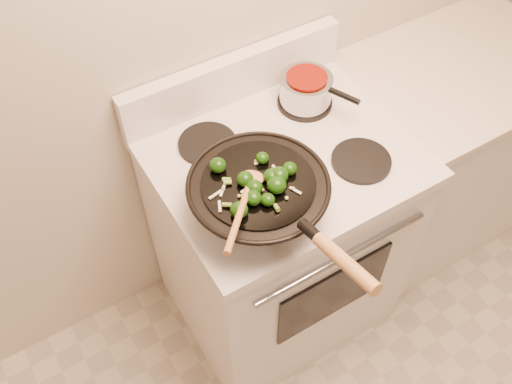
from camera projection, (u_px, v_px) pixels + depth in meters
stove at (278, 236)px, 2.08m from camera, size 0.78×0.67×1.08m
counter_unit at (430, 155)px, 2.35m from camera, size 0.90×0.62×0.91m
wok at (259, 196)px, 1.53m from camera, size 0.38×0.64×0.22m
stirfry at (259, 182)px, 1.47m from camera, size 0.25×0.23×0.04m
wooden_spoon at (245, 197)px, 1.42m from camera, size 0.24×0.25×0.08m
saucepan at (306, 89)px, 1.82m from camera, size 0.17×0.26×0.10m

